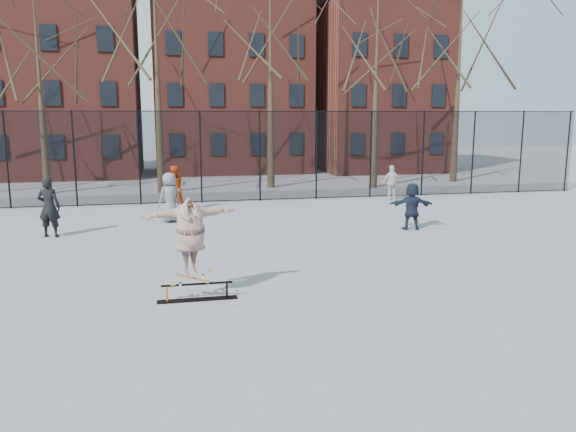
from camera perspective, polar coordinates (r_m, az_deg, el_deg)
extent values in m
plane|color=slate|center=(12.58, 1.30, -7.39)|extent=(100.00, 100.00, 0.00)
cube|color=black|center=(12.00, -9.18, -8.38)|extent=(1.67, 0.25, 0.01)
cylinder|color=orange|center=(11.94, -12.18, -7.74)|extent=(0.04, 0.04, 0.34)
cylinder|color=black|center=(11.99, -6.23, -7.49)|extent=(0.04, 0.04, 0.34)
cylinder|color=black|center=(11.89, -9.22, -6.84)|extent=(1.47, 0.05, 0.05)
imported|color=#563586|center=(11.66, -9.87, -2.58)|extent=(2.02, 1.03, 1.59)
imported|color=slate|center=(20.51, -11.91, 1.86)|extent=(1.04, 0.93, 1.79)
imported|color=black|center=(19.13, -23.11, 0.85)|extent=(0.79, 0.61, 1.92)
imported|color=#BC3A10|center=(22.85, -11.52, 2.76)|extent=(1.05, 0.93, 1.82)
imported|color=beige|center=(25.80, 10.50, 3.35)|extent=(0.93, 0.41, 1.57)
imported|color=#182131|center=(19.24, 12.46, 0.98)|extent=(1.53, 0.75, 1.58)
cylinder|color=black|center=(25.55, -26.67, 5.11)|extent=(0.07, 0.07, 4.00)
cylinder|color=black|center=(25.02, -20.88, 5.44)|extent=(0.07, 0.07, 4.00)
cylinder|color=black|center=(24.76, -14.90, 5.72)|extent=(0.07, 0.07, 4.00)
cylinder|color=black|center=(24.77, -8.86, 5.94)|extent=(0.07, 0.07, 4.00)
cylinder|color=black|center=(25.05, -2.88, 6.10)|extent=(0.07, 0.07, 4.00)
cylinder|color=black|center=(25.59, 2.91, 6.18)|extent=(0.07, 0.07, 4.00)
cylinder|color=black|center=(26.37, 8.41, 6.21)|extent=(0.07, 0.07, 4.00)
cylinder|color=black|center=(27.39, 13.55, 6.18)|extent=(0.07, 0.07, 4.00)
cylinder|color=black|center=(28.60, 18.28, 6.11)|extent=(0.07, 0.07, 4.00)
cylinder|color=black|center=(29.99, 22.60, 6.01)|extent=(0.07, 0.07, 4.00)
cylinder|color=black|center=(31.54, 26.52, 5.89)|extent=(0.07, 0.07, 4.00)
cube|color=black|center=(24.88, -5.62, 6.03)|extent=(34.00, 0.01, 4.00)
cylinder|color=black|center=(24.82, -5.70, 10.55)|extent=(34.00, 0.04, 0.04)
cone|color=black|center=(30.05, -23.15, 6.58)|extent=(0.40, 0.40, 4.62)
cone|color=black|center=(28.20, -12.56, 6.96)|extent=(0.40, 0.40, 4.62)
cone|color=black|center=(29.97, -1.89, 7.38)|extent=(0.40, 0.40, 4.62)
cone|color=black|center=(30.19, 8.98, 7.28)|extent=(0.40, 0.40, 4.62)
cone|color=black|center=(33.69, 17.02, 7.26)|extent=(0.40, 0.40, 4.62)
cube|color=maroon|center=(38.24, -21.94, 12.82)|extent=(9.00, 7.00, 12.00)
cube|color=maroon|center=(38.00, -5.71, 14.27)|extent=(10.00, 7.00, 13.00)
cube|color=maroon|center=(40.31, 8.94, 12.54)|extent=(8.00, 7.00, 11.00)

